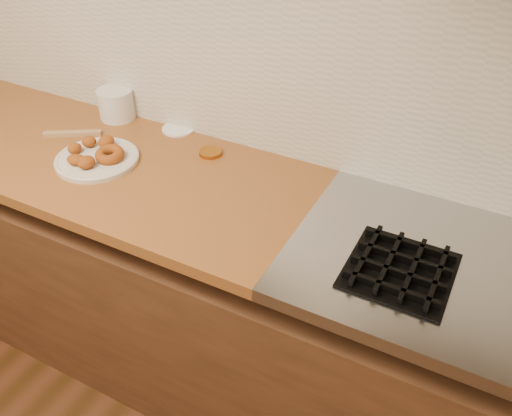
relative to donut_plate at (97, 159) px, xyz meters
The scene contains 11 objects.
wall_back 0.60m from the donut_plate, 56.24° to the left, with size 4.00×0.02×2.70m, color #B5A78C.
base_cabinet 0.57m from the donut_plate, ahead, with size 3.60×0.60×0.77m, color #55321D.
butcher_block 0.43m from the donut_plate, behind, with size 2.30×0.62×0.04m, color brown.
backsplash 0.49m from the donut_plate, 55.28° to the left, with size 3.60×0.02×0.60m, color beige.
donut_plate is the anchor object (origin of this frame).
ring_donut 0.05m from the donut_plate, 17.55° to the left, with size 0.10×0.10×0.03m, color #A04415.
fried_dough_chunks 0.04m from the donut_plate, behind, with size 0.16×0.20×0.04m.
plastic_tub 0.32m from the donut_plate, 116.53° to the left, with size 0.13×0.13×0.11m, color silver.
tub_lid 0.32m from the donut_plate, 69.31° to the left, with size 0.12×0.12×0.01m, color white.
brass_jar_lid 0.37m from the donut_plate, 34.64° to the left, with size 0.08×0.08×0.01m, color #AA641B.
wooden_utensil 0.22m from the donut_plate, 154.16° to the left, with size 0.20×0.02×0.02m, color #A37950.
Camera 1 is at (0.94, 0.56, 1.85)m, focal length 38.00 mm.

